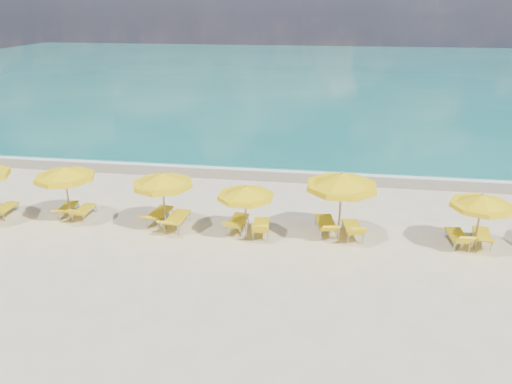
# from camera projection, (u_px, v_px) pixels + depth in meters

# --- Properties ---
(ground_plane) EXTENTS (120.00, 120.00, 0.00)m
(ground_plane) POSITION_uv_depth(u_px,v_px,m) (250.00, 236.00, 18.64)
(ground_plane) COLOR beige
(ocean) EXTENTS (120.00, 80.00, 0.30)m
(ocean) POSITION_uv_depth(u_px,v_px,m) (313.00, 72.00, 62.96)
(ocean) COLOR #126A61
(ocean) RESTS_ON ground
(wet_sand_band) EXTENTS (120.00, 2.60, 0.01)m
(wet_sand_band) POSITION_uv_depth(u_px,v_px,m) (274.00, 173.00, 25.47)
(wet_sand_band) COLOR tan
(wet_sand_band) RESTS_ON ground
(foam_line) EXTENTS (120.00, 1.20, 0.03)m
(foam_line) POSITION_uv_depth(u_px,v_px,m) (276.00, 169.00, 26.21)
(foam_line) COLOR white
(foam_line) RESTS_ON ground
(whitecap_near) EXTENTS (14.00, 0.36, 0.05)m
(whitecap_near) POSITION_uv_depth(u_px,v_px,m) (206.00, 126.00, 35.21)
(whitecap_near) COLOR white
(whitecap_near) RESTS_ON ground
(whitecap_far) EXTENTS (18.00, 0.30, 0.05)m
(whitecap_far) POSITION_uv_depth(u_px,v_px,m) (399.00, 113.00, 39.64)
(whitecap_far) COLOR white
(whitecap_far) RESTS_ON ground
(umbrella_2) EXTENTS (2.37, 2.37, 2.33)m
(umbrella_2) POSITION_uv_depth(u_px,v_px,m) (64.00, 174.00, 19.25)
(umbrella_2) COLOR tan
(umbrella_2) RESTS_ON ground
(umbrella_3) EXTENTS (2.31, 2.31, 2.32)m
(umbrella_3) POSITION_uv_depth(u_px,v_px,m) (162.00, 180.00, 18.54)
(umbrella_3) COLOR tan
(umbrella_3) RESTS_ON ground
(umbrella_4) EXTENTS (2.72, 2.72, 2.09)m
(umbrella_4) POSITION_uv_depth(u_px,v_px,m) (246.00, 193.00, 17.89)
(umbrella_4) COLOR tan
(umbrella_4) RESTS_ON ground
(umbrella_5) EXTENTS (3.39, 3.39, 2.63)m
(umbrella_5) POSITION_uv_depth(u_px,v_px,m) (342.00, 182.00, 17.61)
(umbrella_5) COLOR tan
(umbrella_5) RESTS_ON ground
(umbrella_6) EXTENTS (2.11, 2.11, 2.13)m
(umbrella_6) POSITION_uv_depth(u_px,v_px,m) (482.00, 202.00, 16.97)
(umbrella_6) COLOR tan
(umbrella_6) RESTS_ON ground
(lounger_1_right) EXTENTS (0.64, 1.64, 0.79)m
(lounger_1_right) POSITION_uv_depth(u_px,v_px,m) (5.00, 211.00, 20.32)
(lounger_1_right) COLOR #A5A8AD
(lounger_1_right) RESTS_ON ground
(lounger_2_left) EXTENTS (0.77, 1.71, 0.63)m
(lounger_2_left) POSITION_uv_depth(u_px,v_px,m) (68.00, 210.00, 20.45)
(lounger_2_left) COLOR #A5A8AD
(lounger_2_left) RESTS_ON ground
(lounger_2_right) EXTENTS (0.58, 1.60, 0.73)m
(lounger_2_right) POSITION_uv_depth(u_px,v_px,m) (84.00, 213.00, 20.19)
(lounger_2_right) COLOR #A5A8AD
(lounger_2_right) RESTS_ON ground
(lounger_3_left) EXTENTS (0.87, 1.97, 0.76)m
(lounger_3_left) POSITION_uv_depth(u_px,v_px,m) (159.00, 217.00, 19.74)
(lounger_3_left) COLOR #A5A8AD
(lounger_3_left) RESTS_ON ground
(lounger_3_right) EXTENTS (0.74, 2.03, 0.81)m
(lounger_3_right) POSITION_uv_depth(u_px,v_px,m) (177.00, 222.00, 19.25)
(lounger_3_right) COLOR #A5A8AD
(lounger_3_right) RESTS_ON ground
(lounger_4_left) EXTENTS (0.75, 1.87, 0.82)m
(lounger_4_left) POSITION_uv_depth(u_px,v_px,m) (237.00, 225.00, 19.03)
(lounger_4_left) COLOR #A5A8AD
(lounger_4_left) RESTS_ON ground
(lounger_4_right) EXTENTS (0.75, 1.79, 0.87)m
(lounger_4_right) POSITION_uv_depth(u_px,v_px,m) (261.00, 229.00, 18.66)
(lounger_4_right) COLOR #A5A8AD
(lounger_4_right) RESTS_ON ground
(lounger_5_left) EXTENTS (1.00, 2.05, 0.85)m
(lounger_5_left) POSITION_uv_depth(u_px,v_px,m) (326.00, 227.00, 18.79)
(lounger_5_left) COLOR #A5A8AD
(lounger_5_left) RESTS_ON ground
(lounger_5_right) EXTENTS (0.87, 1.84, 0.86)m
(lounger_5_right) POSITION_uv_depth(u_px,v_px,m) (353.00, 232.00, 18.48)
(lounger_5_right) COLOR #A5A8AD
(lounger_5_right) RESTS_ON ground
(lounger_6_left) EXTENTS (0.71, 1.74, 0.82)m
(lounger_6_left) POSITION_uv_depth(u_px,v_px,m) (457.00, 240.00, 17.85)
(lounger_6_left) COLOR #A5A8AD
(lounger_6_left) RESTS_ON ground
(lounger_6_right) EXTENTS (0.82, 1.83, 0.69)m
(lounger_6_right) POSITION_uv_depth(u_px,v_px,m) (482.00, 239.00, 17.97)
(lounger_6_right) COLOR #A5A8AD
(lounger_6_right) RESTS_ON ground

